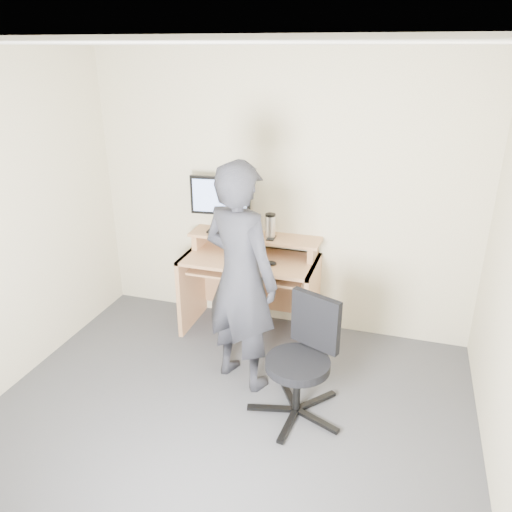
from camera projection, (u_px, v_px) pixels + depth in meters
The scene contains 14 objects.
ground at pixel (213, 441), 3.40m from camera, with size 3.50×3.50×0.00m, color #4A4A4E.
back_wall at pixel (281, 196), 4.46m from camera, with size 3.50×0.02×2.50m, color beige.
ceiling at pixel (196, 43), 2.43m from camera, with size 3.50×3.50×0.02m, color white.
desk at pixel (252, 275), 4.59m from camera, with size 1.20×0.60×0.91m.
monitor at pixel (220, 199), 4.48m from camera, with size 0.55×0.15×0.52m.
external_drive at pixel (237, 222), 4.56m from camera, with size 0.07×0.13×0.20m, color black.
travel_mug at pixel (270, 227), 4.43m from camera, with size 0.09×0.09×0.20m, color silver.
smartphone at pixel (271, 238), 4.44m from camera, with size 0.07×0.13×0.01m, color black.
charger at pixel (230, 234), 4.49m from camera, with size 0.04×0.04×0.04m, color black.
headphones at pixel (241, 232), 4.58m from camera, with size 0.16×0.16×0.02m, color silver.
keyboard at pixel (254, 271), 4.38m from camera, with size 0.46×0.18×0.03m, color black.
mouse at pixel (271, 263), 4.29m from camera, with size 0.10×0.06×0.04m, color black.
office_chair at pixel (304, 355), 3.52m from camera, with size 0.69×0.68×0.87m.
person at pixel (240, 278), 3.72m from camera, with size 0.65×0.43×1.79m, color black.
Camera 1 is at (1.06, -2.44, 2.48)m, focal length 35.00 mm.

